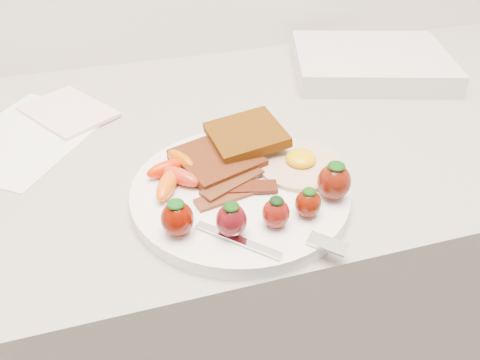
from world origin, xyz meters
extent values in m
cube|color=gray|center=(0.00, 1.70, 0.45)|extent=(2.00, 0.60, 0.90)
cylinder|color=white|center=(-0.03, 1.54, 0.91)|extent=(0.27, 0.27, 0.02)
cube|color=black|center=(-0.04, 1.59, 0.93)|extent=(0.12, 0.12, 0.01)
cube|color=#311705|center=(0.00, 1.62, 0.94)|extent=(0.10, 0.10, 0.02)
cylinder|color=white|center=(0.06, 1.56, 0.92)|extent=(0.14, 0.14, 0.01)
ellipsoid|color=#F1AE00|center=(0.06, 1.56, 0.93)|extent=(0.05, 0.05, 0.02)
cube|color=#43110F|center=(-0.05, 1.52, 0.92)|extent=(0.09, 0.04, 0.00)
cube|color=black|center=(-0.03, 1.53, 0.92)|extent=(0.09, 0.04, 0.00)
cube|color=black|center=(-0.04, 1.54, 0.92)|extent=(0.09, 0.06, 0.00)
ellipsoid|color=red|center=(-0.11, 1.59, 0.93)|extent=(0.06, 0.03, 0.02)
ellipsoid|color=red|center=(-0.10, 1.57, 0.93)|extent=(0.05, 0.06, 0.02)
ellipsoid|color=#E8590B|center=(-0.12, 1.55, 0.93)|extent=(0.04, 0.06, 0.02)
ellipsoid|color=#B94F00|center=(-0.09, 1.60, 0.93)|extent=(0.04, 0.05, 0.02)
ellipsoid|color=#600A00|center=(-0.12, 1.48, 0.94)|extent=(0.04, 0.04, 0.04)
ellipsoid|color=#0C490D|center=(-0.12, 1.48, 0.96)|extent=(0.02, 0.02, 0.01)
ellipsoid|color=#510A0F|center=(-0.06, 1.46, 0.94)|extent=(0.03, 0.03, 0.04)
ellipsoid|color=#0E3406|center=(-0.06, 1.46, 0.96)|extent=(0.02, 0.02, 0.01)
ellipsoid|color=maroon|center=(-0.01, 1.46, 0.94)|extent=(0.03, 0.03, 0.03)
ellipsoid|color=black|center=(-0.01, 1.46, 0.95)|extent=(0.02, 0.02, 0.01)
ellipsoid|color=#5C1003|center=(0.03, 1.47, 0.93)|extent=(0.03, 0.03, 0.03)
ellipsoid|color=#0E3F08|center=(0.03, 1.47, 0.95)|extent=(0.02, 0.02, 0.01)
ellipsoid|color=#581207|center=(0.07, 1.49, 0.94)|extent=(0.04, 0.04, 0.04)
ellipsoid|color=#0C3E08|center=(0.07, 1.49, 0.96)|extent=(0.02, 0.02, 0.01)
cube|color=silver|center=(-0.06, 1.45, 0.92)|extent=(0.08, 0.08, 0.00)
cube|color=silver|center=(0.03, 1.41, 0.92)|extent=(0.04, 0.04, 0.00)
cube|color=white|center=(-0.30, 1.77, 0.90)|extent=(0.28, 0.29, 0.00)
cube|color=white|center=(-0.24, 1.82, 0.91)|extent=(0.17, 0.18, 0.01)
cube|color=silver|center=(0.31, 1.83, 0.92)|extent=(0.33, 0.29, 0.04)
camera|label=1|loc=(-0.16, 1.10, 1.27)|focal=35.00mm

